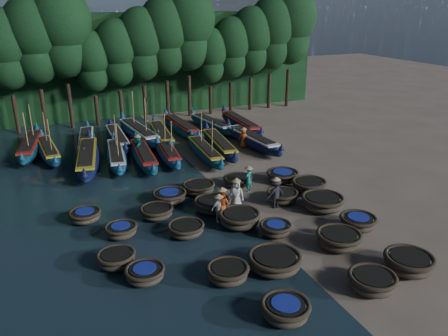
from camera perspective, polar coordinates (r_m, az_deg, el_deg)
name	(u,v)px	position (r m, az deg, el deg)	size (l,w,h in m)	color
ground	(227,198)	(26.04, 0.44, -3.95)	(120.00, 120.00, 0.00)	#7F6F5D
foliage_wall	(134,65)	(46.48, -11.74, 13.10)	(40.00, 3.00, 10.00)	black
coracle_2	(285,310)	(16.89, 8.03, -17.83)	(2.26, 2.26, 0.72)	#4C422F
coracle_3	(372,281)	(19.06, 18.78, -13.84)	(2.25, 2.25, 0.74)	#4C422F
coracle_4	(409,262)	(20.72, 22.98, -11.29)	(2.25, 2.25, 0.82)	#4C422F
coracle_5	(145,273)	(18.94, -10.27, -13.38)	(1.84, 1.84, 0.64)	#4C422F
coracle_6	(228,272)	(18.64, 0.50, -13.49)	(1.93, 1.93, 0.71)	#4C422F
coracle_7	(275,261)	(19.40, 6.63, -12.00)	(2.48, 2.48, 0.77)	#4C422F
coracle_8	(339,239)	(21.57, 14.76, -8.95)	(2.58, 2.58, 0.79)	#4C422F
coracle_9	(358,222)	(23.45, 17.10, -6.74)	(1.91, 1.91, 0.74)	#4C422F
coracle_10	(116,258)	(20.12, -13.88, -11.40)	(2.08, 2.08, 0.68)	#4C422F
coracle_11	(186,229)	(22.01, -4.99, -7.91)	(2.30, 2.30, 0.64)	#4C422F
coracle_12	(240,218)	(22.71, 2.04, -6.59)	(2.39, 2.39, 0.81)	#4C422F
coracle_13	(276,228)	(22.07, 6.75, -7.85)	(1.83, 1.83, 0.65)	#4C422F
coracle_14	(322,202)	(25.06, 12.74, -4.36)	(2.77, 2.77, 0.83)	#4C422F
coracle_15	(121,230)	(22.37, -13.29, -7.90)	(1.95, 1.95, 0.64)	#4C422F
coracle_16	(157,212)	(23.85, -8.78, -5.67)	(2.23, 2.23, 0.65)	#4C422F
coracle_17	(212,204)	(24.35, -1.56, -4.77)	(2.57, 2.57, 0.70)	#4C422F
coracle_18	(282,196)	(25.59, 7.61, -3.65)	(1.99, 1.99, 0.68)	#4C422F
coracle_19	(309,186)	(27.09, 11.04, -2.27)	(2.31, 2.31, 0.81)	#4C422F
coracle_20	(85,216)	(24.30, -17.68, -5.93)	(2.00, 2.00, 0.65)	#4C422F
coracle_21	(169,196)	(25.52, -7.15, -3.67)	(2.27, 2.27, 0.70)	#4C422F
coracle_22	(199,187)	(26.59, -3.33, -2.56)	(2.37, 2.37, 0.66)	#4C422F
coracle_23	(238,180)	(27.61, 1.80, -1.64)	(2.07, 2.07, 0.65)	#4C422F
coracle_24	(282,176)	(28.44, 7.64, -1.02)	(2.10, 2.10, 0.73)	#4C422F
long_boat_2	(88,158)	(32.27, -17.38, 1.23)	(3.02, 9.08, 1.62)	#10143C
long_boat_3	(117,156)	(32.49, -13.86, 1.55)	(2.34, 7.75, 3.32)	navy
long_boat_4	(144,156)	(32.08, -10.44, 1.59)	(1.98, 7.99, 1.41)	#0D384F
long_boat_5	(167,152)	(32.74, -7.43, 2.11)	(2.01, 7.55, 3.22)	navy
long_boat_6	(205,152)	(32.51, -2.50, 2.16)	(1.80, 7.70, 3.27)	#0D384F
long_boat_7	(219,145)	(33.97, -0.61, 3.07)	(2.41, 8.27, 1.47)	#10143C
long_boat_8	(252,140)	(35.16, 3.69, 3.68)	(2.10, 8.52, 1.50)	#10143C
long_boat_9	(31,146)	(36.71, -23.92, 2.63)	(2.68, 8.34, 3.58)	#0D384F
long_boat_10	(48,150)	(35.30, -21.95, 2.14)	(1.93, 7.60, 3.24)	navy
long_boat_11	(86,142)	(36.43, -17.53, 3.30)	(2.61, 8.01, 1.43)	#0D384F
long_boat_12	(118,138)	(36.69, -13.74, 3.80)	(1.65, 8.10, 1.43)	#10143C
long_boat_13	(139,133)	(37.68, -11.09, 4.57)	(2.54, 9.10, 3.89)	navy
long_boat_14	(162,135)	(36.89, -8.16, 4.30)	(2.33, 8.26, 1.46)	#0D384F
long_boat_15	(181,127)	(39.00, -5.66, 5.35)	(1.86, 8.57, 1.51)	navy
long_boat_16	(211,124)	(39.93, -1.67, 5.74)	(2.41, 7.86, 1.39)	#0D384F
long_boat_17	(241,124)	(39.80, 2.19, 5.77)	(1.81, 8.78, 1.55)	#10143C
fisherman_0	(236,193)	(24.40, 1.61, -3.33)	(1.03, 0.95, 1.96)	silver
fisherman_1	(249,178)	(26.67, 3.22, -1.27)	(0.68, 0.62, 1.77)	#1B736D
fisherman_2	(222,204)	(23.12, -0.24, -4.71)	(1.05, 1.11, 2.01)	#C94F1A
fisherman_3	(275,193)	(24.69, 6.73, -3.20)	(1.20, 0.77, 1.97)	black
fisherman_4	(219,207)	(23.00, -0.66, -5.17)	(0.93, 0.52, 1.71)	silver
fisherman_5	(138,146)	(33.16, -11.15, 2.81)	(0.96, 1.65, 1.90)	#1B736D
fisherman_6	(244,137)	(34.91, 2.58, 4.05)	(0.91, 0.87, 1.77)	#C94F1A
tree_2	(5,49)	(41.78, -26.73, 13.76)	(4.51, 4.51, 10.63)	black
tree_3	(33,39)	(41.69, -23.66, 15.15)	(4.92, 4.92, 11.60)	black
tree_4	(61,30)	(41.74, -20.53, 16.50)	(5.34, 5.34, 12.58)	black
tree_5	(92,61)	(42.19, -16.89, 13.23)	(3.68, 3.68, 8.68)	black
tree_6	(117,52)	(42.46, -13.82, 14.48)	(4.09, 4.09, 9.65)	black
tree_7	(141,44)	(42.86, -10.78, 15.67)	(4.51, 4.51, 10.63)	black
tree_8	(165,35)	(43.39, -7.76, 16.79)	(4.92, 4.92, 11.60)	black
tree_9	(188,27)	(44.05, -4.79, 17.84)	(5.34, 5.34, 12.58)	black
tree_10	(210,55)	(45.07, -1.83, 14.52)	(3.68, 3.68, 8.68)	black
tree_11	(231,47)	(45.90, 0.93, 15.49)	(4.09, 4.09, 9.65)	black
tree_12	(251,40)	(46.84, 3.60, 16.39)	(4.51, 4.51, 10.63)	black
tree_13	(271,32)	(47.88, 6.19, 17.22)	(4.92, 4.92, 11.60)	black
tree_14	(291,25)	(49.02, 8.68, 17.98)	(5.34, 5.34, 12.58)	black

